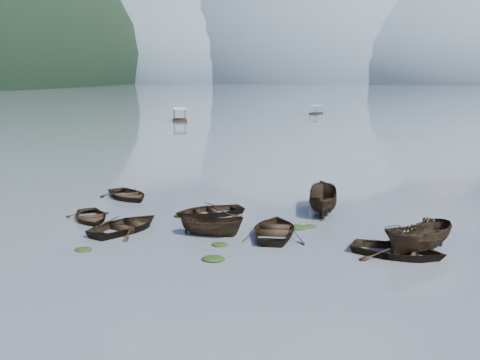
% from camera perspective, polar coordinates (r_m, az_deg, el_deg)
% --- Properties ---
extents(ground_plane, '(2400.00, 2400.00, 0.00)m').
position_cam_1_polar(ground_plane, '(26.17, -4.91, -9.24)').
color(ground_plane, '#525B67').
extents(haze_mtn_a, '(520.00, 520.00, 280.00)m').
position_cam_1_polar(haze_mtn_a, '(961.42, -5.57, 10.37)').
color(haze_mtn_a, '#475666').
rests_on(haze_mtn_a, ground).
extents(haze_mtn_b, '(520.00, 520.00, 340.00)m').
position_cam_1_polar(haze_mtn_b, '(926.09, 6.61, 10.32)').
color(haze_mtn_b, '#475666').
rests_on(haze_mtn_b, ground).
extents(haze_mtn_c, '(520.00, 520.00, 260.00)m').
position_cam_1_polar(haze_mtn_c, '(933.26, 19.13, 9.81)').
color(haze_mtn_c, '#475666').
rests_on(haze_mtn_c, ground).
extents(rowboat_0, '(4.69, 5.00, 0.84)m').
position_cam_1_polar(rowboat_0, '(35.61, -15.64, -4.13)').
color(rowboat_0, black).
rests_on(rowboat_0, ground).
extents(rowboat_1, '(5.27, 5.96, 1.02)m').
position_cam_1_polar(rowboat_1, '(32.75, -12.02, -5.28)').
color(rowboat_1, black).
rests_on(rowboat_1, ground).
extents(rowboat_2, '(3.78, 1.53, 1.44)m').
position_cam_1_polar(rowboat_2, '(31.02, -3.02, -5.96)').
color(rowboat_2, black).
rests_on(rowboat_2, ground).
extents(rowboat_3, '(3.88, 5.25, 1.05)m').
position_cam_1_polar(rowboat_3, '(31.24, 3.77, -5.85)').
color(rowboat_3, black).
rests_on(rowboat_3, ground).
extents(rowboat_4, '(5.44, 4.49, 0.98)m').
position_cam_1_polar(rowboat_4, '(28.78, 16.48, -7.78)').
color(rowboat_4, black).
rests_on(rowboat_4, ground).
extents(rowboat_5, '(4.69, 4.67, 1.86)m').
position_cam_1_polar(rowboat_5, '(29.55, 18.44, -7.40)').
color(rowboat_5, black).
rests_on(rowboat_5, ground).
extents(rowboat_6, '(5.66, 5.60, 0.96)m').
position_cam_1_polar(rowboat_6, '(41.20, -11.87, -1.93)').
color(rowboat_6, black).
rests_on(rowboat_6, ground).
extents(rowboat_7, '(5.68, 5.30, 0.96)m').
position_cam_1_polar(rowboat_7, '(35.59, -3.32, -3.75)').
color(rowboat_7, black).
rests_on(rowboat_7, ground).
extents(rowboat_8, '(2.02, 5.09, 1.95)m').
position_cam_1_polar(rowboat_8, '(36.54, 8.75, -3.47)').
color(rowboat_8, black).
rests_on(rowboat_8, ground).
extents(weed_clump_0, '(0.96, 0.78, 0.21)m').
position_cam_1_polar(weed_clump_0, '(29.65, -16.37, -7.22)').
color(weed_clump_0, black).
rests_on(weed_clump_0, ground).
extents(weed_clump_1, '(0.94, 0.75, 0.21)m').
position_cam_1_polar(weed_clump_1, '(29.31, -2.16, -6.97)').
color(weed_clump_1, black).
rests_on(weed_clump_1, ground).
extents(weed_clump_2, '(1.20, 0.96, 0.26)m').
position_cam_1_polar(weed_clump_2, '(27.06, -2.85, -8.53)').
color(weed_clump_2, black).
rests_on(weed_clump_2, ground).
extents(weed_clump_3, '(0.84, 0.71, 0.19)m').
position_cam_1_polar(weed_clump_3, '(33.02, 7.44, -4.99)').
color(weed_clump_3, black).
rests_on(weed_clump_3, ground).
extents(weed_clump_4, '(1.27, 1.01, 0.26)m').
position_cam_1_polar(weed_clump_4, '(32.64, 6.03, -5.15)').
color(weed_clump_4, black).
rests_on(weed_clump_4, ground).
extents(weed_clump_5, '(1.07, 0.87, 0.23)m').
position_cam_1_polar(weed_clump_5, '(34.28, -13.69, -4.62)').
color(weed_clump_5, black).
rests_on(weed_clump_5, ground).
extents(weed_clump_6, '(1.05, 0.87, 0.22)m').
position_cam_1_polar(weed_clump_6, '(35.33, -6.24, -3.90)').
color(weed_clump_6, black).
rests_on(weed_clump_6, ground).
extents(weed_clump_7, '(0.96, 0.77, 0.21)m').
position_cam_1_polar(weed_clump_7, '(39.21, 8.84, -2.48)').
color(weed_clump_7, black).
rests_on(weed_clump_7, ground).
extents(pontoon_left, '(4.86, 7.33, 2.60)m').
position_cam_1_polar(pontoon_left, '(111.57, -6.44, 6.25)').
color(pontoon_left, black).
rests_on(pontoon_left, ground).
extents(pontoon_centre, '(3.38, 5.60, 2.00)m').
position_cam_1_polar(pontoon_centre, '(134.40, 8.11, 7.00)').
color(pontoon_centre, black).
rests_on(pontoon_centre, ground).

